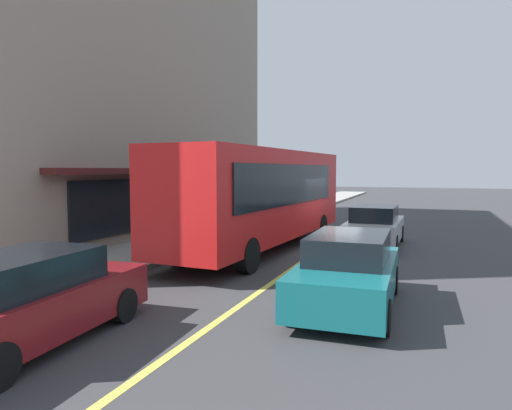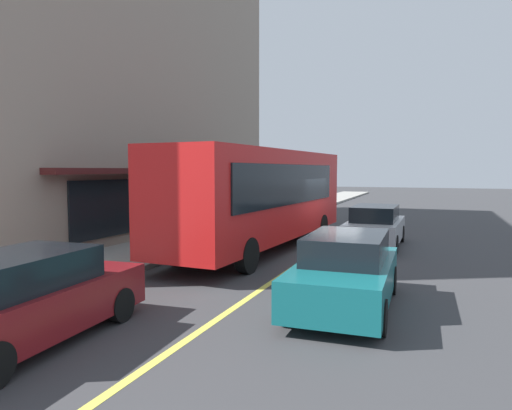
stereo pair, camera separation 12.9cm
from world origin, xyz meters
TOP-DOWN VIEW (x-y plane):
  - ground at (0.00, 0.00)m, footprint 120.00×120.00m
  - sidewalk at (0.00, 5.33)m, footprint 80.00×3.11m
  - lane_centre_stripe at (0.00, 0.00)m, footprint 36.00×0.16m
  - storefront_building at (0.18, 11.25)m, footprint 20.94×9.35m
  - bus at (-2.15, 1.88)m, footprint 11.25×3.13m
  - traffic_light at (0.55, 4.47)m, footprint 0.30×0.52m
  - car_maroon at (-11.86, 2.37)m, footprint 4.40×2.05m
  - car_teal at (-7.92, -2.13)m, footprint 4.34×1.94m
  - car_silver at (0.17, -1.75)m, footprint 4.31×1.89m
  - pedestrian_at_corner at (0.14, 5.95)m, footprint 0.34×0.34m

SIDE VIEW (x-z plane):
  - ground at x=0.00m, z-range 0.00..0.00m
  - lane_centre_stripe at x=0.00m, z-range 0.00..0.01m
  - sidewalk at x=0.00m, z-range 0.00..0.15m
  - car_maroon at x=-11.86m, z-range -0.02..1.50m
  - car_teal at x=-7.92m, z-range -0.02..1.50m
  - car_silver at x=0.17m, z-range -0.02..1.50m
  - pedestrian_at_corner at x=0.14m, z-range 0.34..2.17m
  - bus at x=-2.15m, z-range 0.24..3.74m
  - traffic_light at x=0.55m, z-range 0.93..4.13m
  - storefront_building at x=0.18m, z-range -0.01..15.27m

